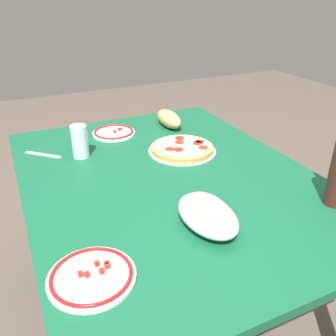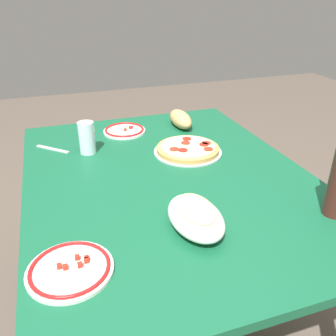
# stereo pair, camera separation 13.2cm
# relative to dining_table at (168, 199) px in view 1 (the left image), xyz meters

# --- Properties ---
(ground_plane) EXTENTS (8.00, 8.00, 0.00)m
(ground_plane) POSITION_rel_dining_table_xyz_m (0.00, 0.00, -0.63)
(ground_plane) COLOR brown
(ground_plane) RESTS_ON ground
(dining_table) EXTENTS (1.36, 1.03, 0.74)m
(dining_table) POSITION_rel_dining_table_xyz_m (0.00, 0.00, 0.00)
(dining_table) COLOR #145938
(dining_table) RESTS_ON ground
(pepperoni_pizza) EXTENTS (0.29, 0.29, 0.03)m
(pepperoni_pizza) POSITION_rel_dining_table_xyz_m (0.17, -0.15, 0.12)
(pepperoni_pizza) COLOR #B7B7BC
(pepperoni_pizza) RESTS_ON dining_table
(baked_pasta_dish) EXTENTS (0.24, 0.15, 0.08)m
(baked_pasta_dish) POSITION_rel_dining_table_xyz_m (-0.33, 0.03, 0.15)
(baked_pasta_dish) COLOR white
(baked_pasta_dish) RESTS_ON dining_table
(water_glass) EXTENTS (0.07, 0.07, 0.14)m
(water_glass) POSITION_rel_dining_table_xyz_m (0.30, 0.26, 0.17)
(water_glass) COLOR silver
(water_glass) RESTS_ON dining_table
(side_plate_near) EXTENTS (0.20, 0.20, 0.02)m
(side_plate_near) POSITION_rel_dining_table_xyz_m (0.48, 0.06, 0.11)
(side_plate_near) COLOR white
(side_plate_near) RESTS_ON dining_table
(side_plate_far) EXTENTS (0.22, 0.22, 0.02)m
(side_plate_far) POSITION_rel_dining_table_xyz_m (-0.40, 0.39, 0.11)
(side_plate_far) COLOR white
(side_plate_far) RESTS_ON dining_table
(bread_loaf) EXTENTS (0.21, 0.09, 0.08)m
(bread_loaf) POSITION_rel_dining_table_xyz_m (0.47, -0.22, 0.15)
(bread_loaf) COLOR tan
(bread_loaf) RESTS_ON dining_table
(fork_left) EXTENTS (0.13, 0.13, 0.00)m
(fork_left) POSITION_rel_dining_table_xyz_m (0.38, 0.40, 0.11)
(fork_left) COLOR #B7B7BC
(fork_left) RESTS_ON dining_table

